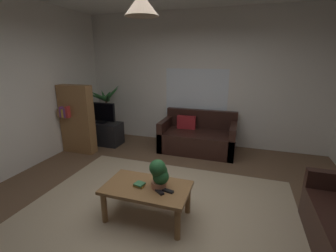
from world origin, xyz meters
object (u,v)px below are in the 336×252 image
Objects in this scene: book_on_table_0 at (139,185)px; tv at (100,113)px; couch_under_window at (198,138)px; tv_stand at (102,133)px; potted_palm_corner at (107,113)px; coffee_table at (147,191)px; pendant_lamp at (141,4)px; potted_plant_on_table at (159,173)px; remote_on_table_1 at (167,191)px; bookshelf_corner at (77,119)px; book_on_table_1 at (139,184)px; remote_on_table_0 at (159,191)px.

tv reaches higher than book_on_table_0.
couch_under_window is 2.10× the size of tv.
potted_palm_corner is (-0.12, 0.43, 0.37)m from tv_stand.
tv is at bearing -172.34° from couch_under_window.
pendant_lamp is at bearing 75.96° from coffee_table.
potted_plant_on_table is 3.39m from potted_palm_corner.
coffee_table is at bearing -85.70° from remote_on_table_1.
tv_stand is 0.64× the size of bookshelf_corner.
book_on_table_1 is at bearing -40.12° from book_on_table_0.
remote_on_table_0 is 0.18× the size of tv_stand.
coffee_table is at bearing -46.20° from tv_stand.
coffee_table is 9.23× the size of book_on_table_1.
potted_plant_on_table is 0.49× the size of tv.
coffee_table is 1.80× the size of pendant_lamp.
coffee_table is 0.74× the size of bookshelf_corner.
remote_on_table_0 is 1.98m from pendant_lamp.
remote_on_table_1 is at bearing -1.16° from book_on_table_1.
book_on_table_0 reaches higher than coffee_table.
couch_under_window reaches higher than coffee_table.
tv_stand is (-2.17, -0.27, -0.02)m from couch_under_window.
book_on_table_0 is (-0.25, -2.38, 0.17)m from couch_under_window.
potted_palm_corner is (-2.13, 2.52, 0.26)m from coffee_table.
potted_plant_on_table is at bearing -32.64° from bookshelf_corner.
book_on_table_0 is 0.30m from potted_plant_on_table.
potted_plant_on_table is at bearing 10.91° from book_on_table_1.
tv reaches higher than remote_on_table_0.
remote_on_table_1 reaches higher than book_on_table_0.
potted_palm_corner reaches higher than book_on_table_0.
tv is at bearing 132.53° from book_on_table_1.
couch_under_window is 2.37m from potted_plant_on_table.
pendant_lamp is at bearing -93.90° from couch_under_window.
remote_on_table_1 is at bearing -87.45° from couch_under_window.
book_on_table_1 is at bearing -47.47° from tv.
couch_under_window reaches higher than remote_on_table_0.
book_on_table_1 is 2.87m from tv_stand.
couch_under_window is 1.50× the size of coffee_table.
tv_stand is at bearing 133.80° from pendant_lamp.
coffee_table is 0.78× the size of potted_palm_corner.
potted_plant_on_table is at bearing -90.17° from couch_under_window.
potted_palm_corner is (-0.12, 0.45, -0.11)m from tv.
remote_on_table_0 is 3.08m from tv_stand.
couch_under_window reaches higher than tv_stand.
tv reaches higher than potted_plant_on_table.
remote_on_table_1 is 2.92m from bookshelf_corner.
potted_palm_corner is at bearing 105.52° from tv_stand.
bookshelf_corner is (-0.19, -0.57, 0.46)m from tv_stand.
remote_on_table_1 is at bearing -42.77° from tv.
pendant_lamp is (2.01, -2.07, 1.68)m from tv.
couch_under_window is 1.72× the size of tv_stand.
tv is at bearing 134.10° from pendant_lamp.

